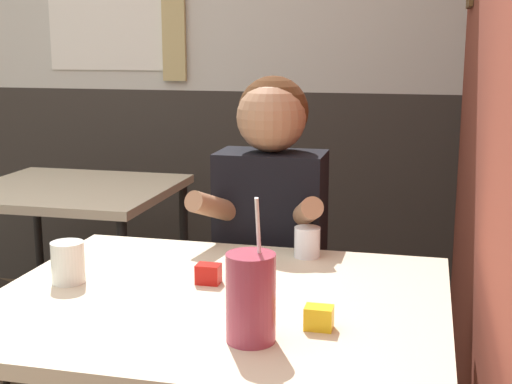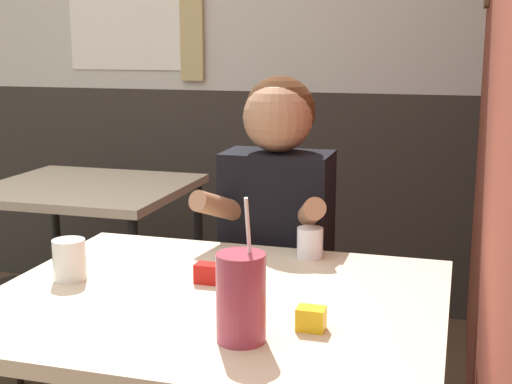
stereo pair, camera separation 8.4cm
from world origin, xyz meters
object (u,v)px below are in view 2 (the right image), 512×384
(main_table, at_px, (216,320))
(background_table, at_px, (87,203))
(cocktail_pitcher, at_px, (241,297))
(person_seated, at_px, (277,255))

(main_table, xyz_separation_m, background_table, (-0.98, 1.13, -0.02))
(background_table, distance_m, cocktail_pitcher, 1.77)
(background_table, relative_size, person_seated, 0.67)
(background_table, bearing_deg, main_table, -48.95)
(person_seated, relative_size, cocktail_pitcher, 4.08)
(cocktail_pitcher, bearing_deg, main_table, 120.79)
(main_table, height_order, cocktail_pitcher, cocktail_pitcher)
(person_seated, height_order, cocktail_pitcher, person_seated)
(main_table, relative_size, cocktail_pitcher, 3.57)
(person_seated, bearing_deg, main_table, -89.62)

